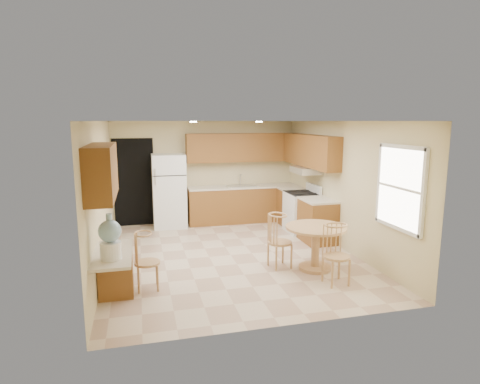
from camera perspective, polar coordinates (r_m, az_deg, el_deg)
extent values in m
plane|color=#CCB394|center=(7.67, -1.33, -8.96)|extent=(5.50, 5.50, 0.00)
cube|color=white|center=(7.25, -1.41, 10.06)|extent=(4.50, 5.50, 0.02)
cube|color=#CCC08A|center=(10.03, -4.85, 2.88)|extent=(4.50, 0.02, 2.50)
cube|color=#CCC08A|center=(4.78, 5.96, -5.18)|extent=(4.50, 0.02, 2.50)
cube|color=#CCC08A|center=(7.21, -19.08, -0.48)|extent=(0.02, 5.50, 2.50)
cube|color=#CCC08A|center=(8.15, 14.25, 0.93)|extent=(0.02, 5.50, 2.50)
cube|color=black|center=(9.92, -14.84, 1.32)|extent=(0.90, 0.02, 2.10)
cube|color=brown|center=(10.05, 0.43, -1.78)|extent=(2.75, 0.60, 0.87)
cube|color=beige|center=(9.97, 0.43, 0.78)|extent=(2.75, 0.63, 0.04)
cube|color=brown|center=(9.83, 7.39, -2.14)|extent=(0.60, 0.59, 0.87)
cube|color=beige|center=(9.74, 7.45, 0.47)|extent=(0.63, 0.59, 0.04)
cube|color=brown|center=(8.53, 10.96, -4.14)|extent=(0.60, 0.80, 0.87)
cube|color=beige|center=(8.43, 11.07, -1.14)|extent=(0.63, 0.80, 0.04)
cube|color=brown|center=(9.99, 0.25, 6.34)|extent=(2.75, 0.33, 0.70)
cube|color=brown|center=(9.09, 9.88, 5.82)|extent=(0.33, 2.42, 0.70)
cube|color=brown|center=(5.53, -19.09, 2.75)|extent=(0.33, 1.40, 0.70)
cube|color=silver|center=(9.96, 0.29, 0.90)|extent=(0.78, 0.44, 0.01)
cube|color=silver|center=(9.07, 9.38, 3.09)|extent=(0.50, 0.76, 0.14)
cube|color=brown|center=(6.15, -17.26, -10.77)|extent=(0.48, 0.42, 0.72)
cube|color=beige|center=(5.67, -17.67, -8.43)|extent=(0.50, 1.20, 0.04)
cube|color=white|center=(6.55, 21.84, 0.55)|extent=(0.05, 1.00, 1.20)
cube|color=white|center=(6.48, 22.13, 5.96)|extent=(0.05, 1.10, 0.06)
cube|color=white|center=(6.67, 21.42, -4.71)|extent=(0.05, 1.10, 0.06)
cube|color=white|center=(6.13, 24.64, -0.26)|extent=(0.05, 0.06, 1.28)
cube|color=white|center=(6.98, 19.24, 1.25)|extent=(0.05, 0.06, 1.28)
cylinder|color=white|center=(8.35, -6.66, 9.90)|extent=(0.14, 0.14, 0.02)
cylinder|color=white|center=(8.64, 2.72, 9.96)|extent=(0.14, 0.14, 0.02)
cube|color=white|center=(9.64, -10.05, 0.16)|extent=(0.77, 0.71, 1.74)
cube|color=black|center=(9.22, -9.97, 2.29)|extent=(0.75, 0.01, 0.02)
cube|color=silver|center=(9.20, -11.95, 1.57)|extent=(0.03, 0.03, 0.18)
cube|color=silver|center=(9.18, -11.99, 2.83)|extent=(0.03, 0.03, 0.14)
cube|color=white|center=(9.20, 8.75, -2.92)|extent=(0.65, 0.76, 0.90)
cube|color=black|center=(9.11, 8.83, -0.13)|extent=(0.64, 0.75, 0.02)
cube|color=white|center=(9.21, 10.45, 0.53)|extent=(0.06, 0.76, 0.18)
cylinder|color=tan|center=(7.09, 10.58, -10.51)|extent=(0.55, 0.55, 0.06)
cylinder|color=tan|center=(6.98, 10.67, -7.90)|extent=(0.14, 0.14, 0.68)
cylinder|color=tan|center=(6.88, 10.77, -4.98)|extent=(1.02, 1.02, 0.04)
cylinder|color=tan|center=(6.98, 5.69, -7.15)|extent=(0.41, 0.41, 0.04)
cylinder|color=tan|center=(7.13, 4.13, -8.61)|extent=(0.04, 0.04, 0.44)
cylinder|color=tan|center=(7.22, 6.37, -8.39)|extent=(0.04, 0.04, 0.44)
cylinder|color=tan|center=(6.87, 4.90, -9.36)|extent=(0.04, 0.04, 0.44)
cylinder|color=tan|center=(6.96, 7.23, -9.13)|extent=(0.04, 0.04, 0.44)
cylinder|color=tan|center=(6.43, 13.55, -8.93)|extent=(0.41, 0.41, 0.04)
cylinder|color=tan|center=(6.56, 11.71, -10.50)|extent=(0.04, 0.04, 0.44)
cylinder|color=tan|center=(6.69, 14.01, -10.19)|extent=(0.04, 0.04, 0.44)
cylinder|color=tan|center=(6.32, 12.89, -11.37)|extent=(0.04, 0.04, 0.44)
cylinder|color=tan|center=(6.45, 15.26, -11.02)|extent=(0.04, 0.04, 0.44)
cylinder|color=tan|center=(6.24, -13.04, -9.78)|extent=(0.38, 0.38, 0.04)
cylinder|color=tan|center=(6.44, -14.24, -11.15)|extent=(0.03, 0.03, 0.41)
cylinder|color=tan|center=(6.44, -11.75, -11.04)|extent=(0.03, 0.03, 0.41)
cylinder|color=tan|center=(6.18, -14.24, -12.06)|extent=(0.03, 0.03, 0.41)
cylinder|color=tan|center=(6.18, -11.64, -11.94)|extent=(0.03, 0.03, 0.41)
cylinder|color=white|center=(5.39, -17.90, -7.92)|extent=(0.26, 0.26, 0.22)
sphere|color=#81ACC8|center=(5.32, -18.04, -5.31)|extent=(0.29, 0.29, 0.29)
cylinder|color=#81ACC8|center=(5.28, -18.15, -3.39)|extent=(0.07, 0.07, 0.08)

